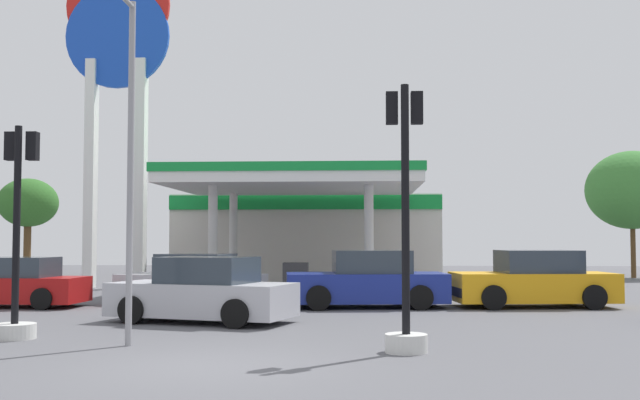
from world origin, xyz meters
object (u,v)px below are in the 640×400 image
at_px(car_6, 203,293).
at_px(traffic_signal_2, 406,257).
at_px(car_1, 367,281).
at_px(traffic_signal_0, 17,270).
at_px(car_2, 192,282).
at_px(car_3, 534,281).
at_px(station_pole_sign, 117,71).
at_px(car_0, 15,284).
at_px(tree_1, 322,202).
at_px(tree_2, 632,190).
at_px(corner_streetlamp, 127,133).
at_px(tree_0, 28,203).

relative_size(car_6, traffic_signal_2, 0.99).
relative_size(car_1, traffic_signal_0, 1.13).
bearing_deg(car_2, car_3, -0.51).
xyz_separation_m(station_pole_sign, car_0, (0.00, -8.68, -8.15)).
height_order(car_6, tree_1, tree_1).
bearing_deg(car_3, traffic_signal_0, -146.67).
distance_m(car_1, tree_2, 22.49).
relative_size(traffic_signal_2, corner_streetlamp, 0.73).
relative_size(tree_0, tree_2, 0.81).
height_order(tree_0, tree_1, tree_1).
bearing_deg(corner_streetlamp, car_0, 126.06).
distance_m(car_2, tree_2, 25.62).
bearing_deg(car_0, tree_1, 68.64).
height_order(tree_2, corner_streetlamp, tree_2).
relative_size(car_3, tree_1, 0.86).
distance_m(station_pole_sign, car_0, 11.91).
height_order(tree_0, tree_2, tree_2).
height_order(car_6, corner_streetlamp, corner_streetlamp).
bearing_deg(traffic_signal_2, car_0, 142.83).
bearing_deg(traffic_signal_2, station_pole_sign, 122.59).
height_order(car_1, tree_2, tree_2).
relative_size(tree_0, tree_1, 0.95).
xyz_separation_m(car_0, car_2, (4.93, 0.97, 0.04)).
height_order(station_pole_sign, car_1, station_pole_sign).
xyz_separation_m(car_2, tree_2, (18.76, 17.04, 3.77)).
bearing_deg(traffic_signal_0, car_2, 77.60).
distance_m(car_3, tree_0, 28.84).
bearing_deg(tree_2, car_3, -117.11).
xyz_separation_m(car_2, tree_1, (2.80, 18.81, 3.29)).
bearing_deg(tree_2, station_pole_sign, -158.51).
relative_size(station_pole_sign, car_3, 2.89).
height_order(station_pole_sign, corner_streetlamp, station_pole_sign).
distance_m(car_1, traffic_signal_0, 10.05).
distance_m(station_pole_sign, tree_0, 13.32).
bearing_deg(station_pole_sign, car_2, -57.37).
xyz_separation_m(station_pole_sign, traffic_signal_0, (3.22, -15.50, -7.47)).
distance_m(car_6, corner_streetlamp, 5.28).
distance_m(car_2, traffic_signal_0, 8.00).
height_order(car_0, tree_1, tree_1).
xyz_separation_m(station_pole_sign, tree_2, (23.70, 9.33, -4.34)).
bearing_deg(tree_2, traffic_signal_0, -129.51).
xyz_separation_m(tree_0, corner_streetlamp, (13.67, -26.06, 0.00)).
height_order(car_0, car_3, car_3).
xyz_separation_m(car_3, traffic_signal_2, (-4.17, -9.05, 0.89)).
bearing_deg(car_3, car_0, -176.61).
relative_size(tree_2, corner_streetlamp, 1.01).
xyz_separation_m(traffic_signal_0, tree_1, (4.51, 26.60, 2.65)).
bearing_deg(traffic_signal_2, tree_1, 96.18).
bearing_deg(car_3, station_pole_sign, 152.42).
xyz_separation_m(station_pole_sign, car_2, (4.94, -7.71, -8.11)).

